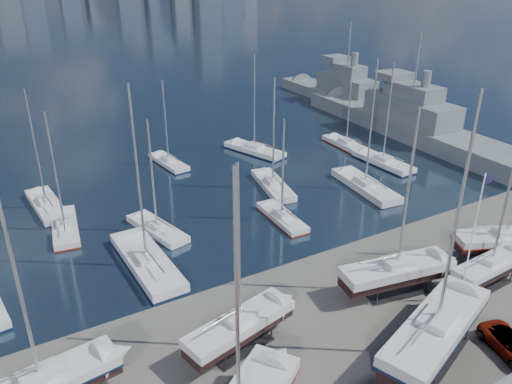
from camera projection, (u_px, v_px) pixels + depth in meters
ground at (383, 311)px, 41.28m from camera, size 1400.00×1400.00×0.00m
water at (3, 15)px, 285.35m from camera, size 1400.00×600.00×0.40m
sailboat_cradle_2 at (240, 326)px, 36.53m from camera, size 9.38×4.50×14.86m
sailboat_cradle_3 at (436, 330)px, 35.71m from camera, size 12.81×7.37×19.68m
sailboat_cradle_4 at (397, 271)px, 42.94m from camera, size 10.46×4.55×16.49m
sailboat_cradle_5 at (491, 266)px, 43.87m from camera, size 8.43×2.76×13.64m
sailboat_cradle_6 at (506, 240)px, 47.78m from camera, size 10.12×6.61×15.95m
sailboat_moored_1 at (65, 228)px, 53.60m from camera, size 3.82×9.46×13.74m
sailboat_moored_2 at (47, 206)px, 58.43m from camera, size 3.50×10.01×14.84m
sailboat_moored_3 at (147, 264)px, 47.16m from camera, size 3.68×12.30×18.28m
sailboat_moored_4 at (157, 230)px, 53.30m from camera, size 4.37×8.99×13.08m
sailboat_moored_5 at (169, 163)px, 71.26m from camera, size 3.29×8.69×12.67m
sailboat_moored_6 at (282, 218)px, 55.75m from camera, size 2.72×8.35×12.33m
sailboat_moored_7 at (273, 186)px, 63.71m from camera, size 4.76×10.20×14.85m
sailboat_moored_8 at (254, 151)px, 75.82m from camera, size 6.02×10.76×15.50m
sailboat_moored_9 at (365, 187)px, 63.40m from camera, size 4.49×11.62×17.10m
sailboat_moored_10 at (383, 163)px, 71.28m from camera, size 3.17×10.27×15.23m
sailboat_moored_11 at (346, 146)px, 78.10m from camera, size 3.11×9.62×14.21m
naval_ship_east at (409, 125)px, 83.33m from camera, size 9.58×47.89×18.29m
naval_ship_west at (345, 97)px, 101.49m from camera, size 7.16×39.24×17.52m
car_c at (512, 345)px, 36.52m from camera, size 3.61×5.65×1.45m
flagpole at (474, 232)px, 39.49m from camera, size 1.05×0.12×11.89m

